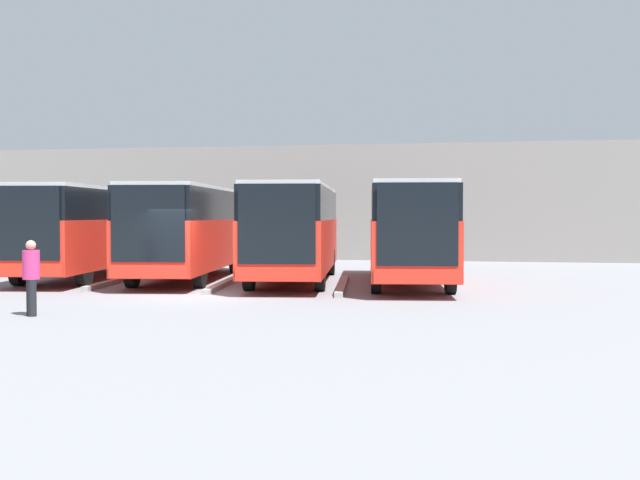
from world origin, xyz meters
TOP-DOWN VIEW (x-y plane):
  - ground_plane at (0.00, 0.00)m, footprint 600.00×600.00m
  - bus_0 at (-5.90, -4.99)m, footprint 3.84×10.89m
  - curb_divider_0 at (-3.93, -3.42)m, footprint 1.10×6.64m
  - bus_1 at (-1.97, -5.10)m, footprint 3.84×10.89m
  - curb_divider_1 at (0.00, -3.52)m, footprint 1.10×6.64m
  - bus_2 at (1.96, -5.33)m, footprint 3.84×10.89m
  - curb_divider_2 at (3.93, -3.75)m, footprint 1.10×6.64m
  - bus_3 at (5.89, -5.26)m, footprint 3.84×10.89m
  - pedestrian at (1.94, 5.10)m, footprint 0.55×0.55m
  - station_building at (0.00, -24.92)m, footprint 39.83×15.50m

SIDE VIEW (x-z plane):
  - ground_plane at x=0.00m, z-range 0.00..0.00m
  - curb_divider_0 at x=-3.93m, z-range 0.00..0.15m
  - curb_divider_1 at x=0.00m, z-range 0.00..0.15m
  - curb_divider_2 at x=3.93m, z-range 0.00..0.15m
  - pedestrian at x=1.94m, z-range 0.07..1.82m
  - bus_0 at x=-5.90m, z-range 0.19..3.52m
  - bus_1 at x=-1.97m, z-range 0.19..3.52m
  - bus_2 at x=1.96m, z-range 0.19..3.52m
  - bus_3 at x=5.89m, z-range 0.19..3.52m
  - station_building at x=0.00m, z-range 0.03..5.95m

